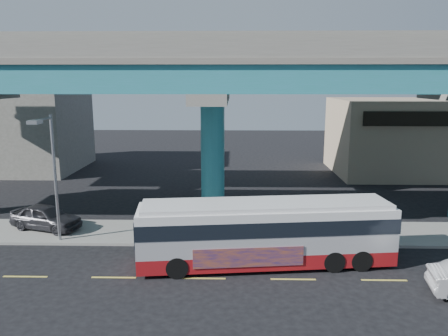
{
  "coord_description": "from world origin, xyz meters",
  "views": [
    {
      "loc": [
        1.34,
        -18.34,
        8.6
      ],
      "look_at": [
        0.83,
        4.0,
        4.17
      ],
      "focal_mm": 35.0,
      "sensor_mm": 36.0,
      "label": 1
    }
  ],
  "objects_px": {
    "transit_bus": "(266,231)",
    "street_lamp": "(50,160)",
    "stop_sign": "(241,210)",
    "parked_car": "(46,217)"
  },
  "relations": [
    {
      "from": "transit_bus",
      "to": "street_lamp",
      "type": "xyz_separation_m",
      "value": [
        -10.99,
        2.14,
        2.94
      ]
    },
    {
      "from": "street_lamp",
      "to": "stop_sign",
      "type": "relative_size",
      "value": 2.84
    },
    {
      "from": "parked_car",
      "to": "stop_sign",
      "type": "distance_m",
      "value": 11.49
    },
    {
      "from": "stop_sign",
      "to": "parked_car",
      "type": "bearing_deg",
      "value": 168.03
    },
    {
      "from": "parked_car",
      "to": "street_lamp",
      "type": "bearing_deg",
      "value": -128.88
    },
    {
      "from": "parked_car",
      "to": "stop_sign",
      "type": "height_order",
      "value": "stop_sign"
    },
    {
      "from": "parked_car",
      "to": "street_lamp",
      "type": "xyz_separation_m",
      "value": [
        1.46,
        -2.25,
        3.76
      ]
    },
    {
      "from": "transit_bus",
      "to": "parked_car",
      "type": "relative_size",
      "value": 2.67
    },
    {
      "from": "transit_bus",
      "to": "parked_car",
      "type": "bearing_deg",
      "value": 154.02
    },
    {
      "from": "stop_sign",
      "to": "transit_bus",
      "type": "bearing_deg",
      "value": -72.9
    }
  ]
}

